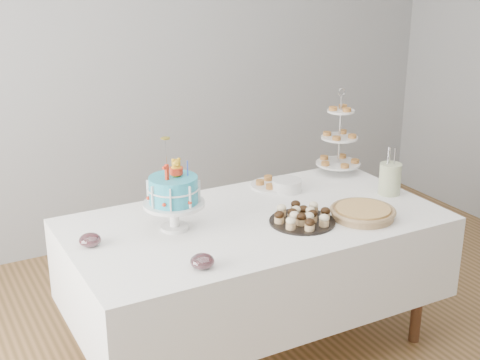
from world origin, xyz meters
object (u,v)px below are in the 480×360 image
table (255,258)px  utensil_pitcher (390,178)px  pastry_plate (273,184)px  plate_stack (287,185)px  jam_bowl_a (202,261)px  cupcake_tray (302,216)px  pie (363,212)px  jam_bowl_b (90,240)px  tiered_stand (339,138)px  birthday_cake (174,205)px

table → utensil_pitcher: utensil_pitcher is taller
pastry_plate → table: bearing=-131.9°
plate_stack → jam_bowl_a: bearing=-142.9°
table → utensil_pitcher: size_ratio=7.05×
table → cupcake_tray: cupcake_tray is taller
pie → utensil_pitcher: 0.41m
jam_bowl_b → utensil_pitcher: (1.68, -0.13, 0.07)m
pie → jam_bowl_a: bearing=-173.4°
jam_bowl_a → plate_stack: bearing=37.1°
jam_bowl_a → jam_bowl_b: 0.58m
plate_stack → pastry_plate: 0.11m
tiered_stand → pastry_plate: (-0.48, -0.03, -0.20)m
pie → plate_stack: size_ratio=1.98×
birthday_cake → jam_bowl_b: (-0.42, 0.01, -0.10)m
tiered_stand → cupcake_tray: bearing=-138.7°
birthday_cake → pastry_plate: (0.74, 0.29, -0.11)m
tiered_stand → jam_bowl_a: (-1.28, -0.76, -0.19)m
plate_stack → jam_bowl_b: (-1.20, -0.18, -0.00)m
table → cupcake_tray: (0.18, -0.16, 0.26)m
tiered_stand → jam_bowl_a: 1.50m
table → cupcake_tray: bearing=-40.6°
pie → table: bearing=153.0°
cupcake_tray → pastry_plate: bearing=74.6°
cupcake_tray → jam_bowl_b: size_ratio=3.23×
birthday_cake → jam_bowl_a: birthday_cake is taller
tiered_stand → jam_bowl_b: bearing=-169.5°
utensil_pitcher → pie: bearing=-141.9°
tiered_stand → pie: bearing=-116.1°
pie → jam_bowl_a: (-0.97, -0.11, -0.00)m
tiered_stand → plate_stack: bearing=-164.5°
pastry_plate → birthday_cake: bearing=-158.8°
cupcake_tray → utensil_pitcher: (0.66, 0.11, 0.06)m
pastry_plate → jam_bowl_a: 1.08m
pie → pastry_plate: bearing=105.0°
cupcake_tray → utensil_pitcher: size_ratio=1.23×
jam_bowl_b → utensil_pitcher: size_ratio=0.38×
plate_stack → birthday_cake: bearing=-166.2°
table → pastry_plate: pastry_plate is taller
plate_stack → jam_bowl_b: plate_stack is taller
plate_stack → utensil_pitcher: (0.48, -0.32, 0.06)m
tiered_stand → table: bearing=-154.2°
tiered_stand → pastry_plate: size_ratio=1.99×
cupcake_tray → pie: size_ratio=0.99×
utensil_pitcher → plate_stack: bearing=154.5°
table → jam_bowl_b: (-0.84, 0.09, 0.26)m
plate_stack → cupcake_tray: bearing=-112.5°
jam_bowl_b → utensil_pitcher: 1.69m
table → tiered_stand: tiered_stand is taller
cupcake_tray → utensil_pitcher: bearing=9.5°
plate_stack → pie: bearing=-75.5°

